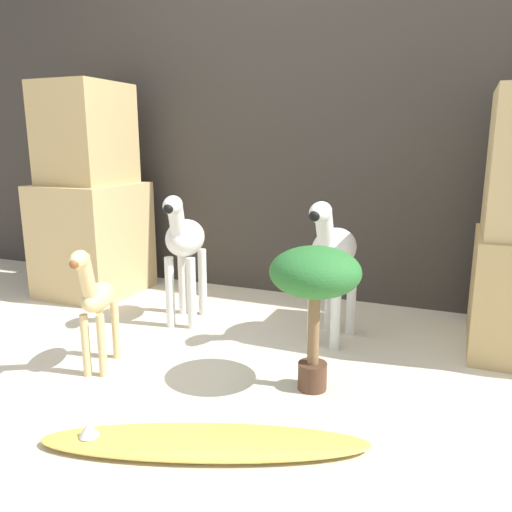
% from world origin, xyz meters
% --- Properties ---
extents(ground_plane, '(14.00, 14.00, 0.00)m').
position_xyz_m(ground_plane, '(0.00, 0.00, 0.00)').
color(ground_plane, beige).
extents(wall_back, '(6.40, 0.08, 2.20)m').
position_xyz_m(wall_back, '(0.00, 1.47, 1.10)').
color(wall_back, '#38332D').
rests_on(wall_back, ground_plane).
extents(rock_pillar_left, '(0.56, 0.61, 1.34)m').
position_xyz_m(rock_pillar_left, '(-1.29, 0.97, 0.60)').
color(rock_pillar_left, tan).
rests_on(rock_pillar_left, ground_plane).
extents(zebra_right, '(0.24, 0.45, 0.72)m').
position_xyz_m(zebra_right, '(0.37, 0.73, 0.44)').
color(zebra_right, silver).
rests_on(zebra_right, ground_plane).
extents(zebra_left, '(0.27, 0.46, 0.72)m').
position_xyz_m(zebra_left, '(-0.44, 0.69, 0.44)').
color(zebra_left, silver).
rests_on(zebra_left, ground_plane).
extents(giraffe_figurine, '(0.21, 0.38, 0.57)m').
position_xyz_m(giraffe_figurine, '(-0.49, 0.02, 0.32)').
color(giraffe_figurine, '#E0C184').
rests_on(giraffe_figurine, ground_plane).
extents(potted_palm_front, '(0.36, 0.36, 0.59)m').
position_xyz_m(potted_palm_front, '(0.43, 0.21, 0.46)').
color(potted_palm_front, '#513323').
rests_on(potted_palm_front, ground_plane).
extents(surfboard, '(1.10, 0.59, 0.09)m').
position_xyz_m(surfboard, '(0.21, -0.32, 0.02)').
color(surfboard, gold).
rests_on(surfboard, ground_plane).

